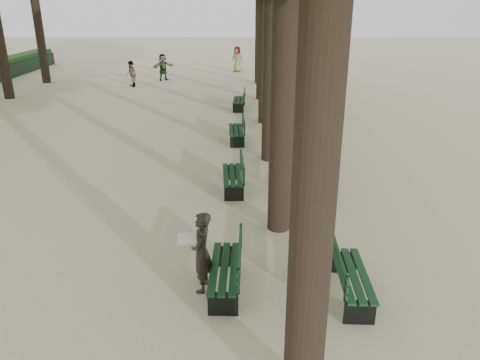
{
  "coord_description": "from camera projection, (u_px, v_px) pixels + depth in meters",
  "views": [
    {
      "loc": [
        0.74,
        -6.82,
        5.03
      ],
      "look_at": [
        0.6,
        3.0,
        1.2
      ],
      "focal_mm": 35.0,
      "sensor_mm": 36.0,
      "label": 1
    }
  ],
  "objects": [
    {
      "name": "bench_left_2",
      "position": [
        236.0,
        134.0,
        17.46
      ],
      "size": [
        0.66,
        1.83,
        0.92
      ],
      "color": "black",
      "rests_on": "ground"
    },
    {
      "name": "bench_right_2",
      "position": [
        295.0,
        129.0,
        18.22
      ],
      "size": [
        0.68,
        1.83,
        0.92
      ],
      "color": "black",
      "rests_on": "ground"
    },
    {
      "name": "pedestrian_d",
      "position": [
        237.0,
        59.0,
        33.81
      ],
      "size": [
        0.94,
        0.68,
        1.78
      ],
      "primitive_type": "imported",
      "rotation": [
        0.0,
        0.0,
        5.86
      ],
      "color": "#262628",
      "rests_on": "ground"
    },
    {
      "name": "bench_right_3",
      "position": [
        286.0,
        104.0,
        22.56
      ],
      "size": [
        0.63,
        1.82,
        0.92
      ],
      "color": "black",
      "rests_on": "ground"
    },
    {
      "name": "pedestrian_a",
      "position": [
        131.0,
        74.0,
        28.01
      ],
      "size": [
        0.6,
        0.81,
        1.54
      ],
      "primitive_type": "imported",
      "rotation": [
        0.0,
        0.0,
        5.16
      ],
      "color": "#262628",
      "rests_on": "ground"
    },
    {
      "name": "pedestrian_e",
      "position": [
        163.0,
        67.0,
        30.31
      ],
      "size": [
        1.46,
        1.19,
        1.68
      ],
      "primitive_type": "imported",
      "rotation": [
        0.0,
        0.0,
        0.63
      ],
      "color": "#262628",
      "rests_on": "ground"
    },
    {
      "name": "bench_right_0",
      "position": [
        351.0,
        283.0,
        8.37
      ],
      "size": [
        0.61,
        1.81,
        0.92
      ],
      "color": "black",
      "rests_on": "ground"
    },
    {
      "name": "pedestrian_c",
      "position": [
        300.0,
        65.0,
        30.72
      ],
      "size": [
        1.04,
        0.93,
        1.79
      ],
      "primitive_type": "imported",
      "rotation": [
        0.0,
        0.0,
        3.81
      ],
      "color": "#262628",
      "rests_on": "ground"
    },
    {
      "name": "bench_left_3",
      "position": [
        239.0,
        104.0,
        22.57
      ],
      "size": [
        0.62,
        1.81,
        0.92
      ],
      "color": "black",
      "rests_on": "ground"
    },
    {
      "name": "ground",
      "position": [
        203.0,
        306.0,
        8.19
      ],
      "size": [
        120.0,
        120.0,
        0.0
      ],
      "primitive_type": "plane",
      "color": "beige",
      "rests_on": "ground"
    },
    {
      "name": "pedestrian_b",
      "position": [
        314.0,
        67.0,
        29.92
      ],
      "size": [
        1.18,
        0.87,
        1.78
      ],
      "primitive_type": "imported",
      "rotation": [
        0.0,
        0.0,
        5.77
      ],
      "color": "#262628",
      "rests_on": "ground"
    },
    {
      "name": "bench_right_1",
      "position": [
        315.0,
        182.0,
        12.93
      ],
      "size": [
        0.64,
        1.82,
        0.92
      ],
      "color": "black",
      "rests_on": "ground"
    },
    {
      "name": "bench_left_1",
      "position": [
        233.0,
        181.0,
        13.05
      ],
      "size": [
        0.68,
        1.83,
        0.92
      ],
      "color": "black",
      "rests_on": "ground"
    },
    {
      "name": "man_with_map",
      "position": [
        202.0,
        252.0,
        8.39
      ],
      "size": [
        0.62,
        0.64,
        1.54
      ],
      "color": "black",
      "rests_on": "ground"
    },
    {
      "name": "bench_left_0",
      "position": [
        225.0,
        276.0,
        8.57
      ],
      "size": [
        0.59,
        1.81,
        0.92
      ],
      "color": "black",
      "rests_on": "ground"
    }
  ]
}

